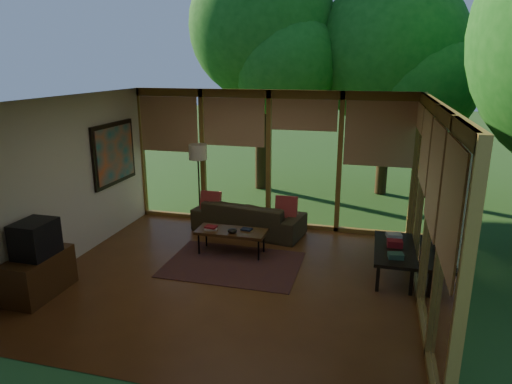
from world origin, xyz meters
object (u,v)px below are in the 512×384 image
(side_console, at_px, (394,250))
(floor_lamp, at_px, (198,157))
(television, at_px, (35,239))
(sofa, at_px, (249,217))
(media_cabinet, at_px, (39,275))
(coffee_table, at_px, (231,232))

(side_console, bearing_deg, floor_lamp, 159.16)
(side_console, bearing_deg, television, -158.44)
(sofa, bearing_deg, side_console, 164.77)
(television, bearing_deg, floor_lamp, 72.00)
(sofa, relative_size, media_cabinet, 2.13)
(television, height_order, coffee_table, television)
(television, bearing_deg, coffee_table, 43.71)
(sofa, relative_size, coffee_table, 1.77)
(side_console, bearing_deg, coffee_table, 176.66)
(sofa, bearing_deg, media_cabinet, 64.57)
(sofa, distance_m, coffee_table, 1.08)
(media_cabinet, relative_size, floor_lamp, 0.61)
(floor_lamp, relative_size, coffee_table, 1.38)
(media_cabinet, xyz_separation_m, television, (0.02, 0.00, 0.55))
(television, bearing_deg, side_console, 21.56)
(floor_lamp, bearing_deg, side_console, -20.84)
(sofa, distance_m, media_cabinet, 3.84)
(media_cabinet, distance_m, floor_lamp, 3.70)
(media_cabinet, bearing_deg, side_console, 21.48)
(floor_lamp, height_order, coffee_table, floor_lamp)
(coffee_table, relative_size, side_console, 0.86)
(floor_lamp, relative_size, side_console, 1.18)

